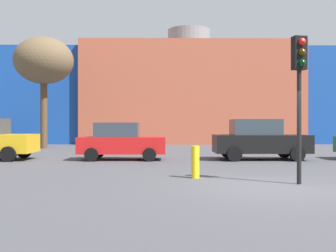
% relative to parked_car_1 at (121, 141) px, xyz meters
% --- Properties ---
extents(ground_plane, '(200.00, 200.00, 0.00)m').
position_rel_parked_car_1_xyz_m(ground_plane, '(4.68, -8.04, -0.84)').
color(ground_plane, '#47474C').
extents(building_backdrop, '(34.56, 11.42, 10.61)m').
position_rel_parked_car_1_xyz_m(building_backdrop, '(4.34, 19.42, 3.42)').
color(building_backdrop, '#B2563D').
rests_on(building_backdrop, ground_plane).
extents(parked_car_1, '(3.92, 1.93, 1.70)m').
position_rel_parked_car_1_xyz_m(parked_car_1, '(0.00, 0.00, 0.00)').
color(parked_car_1, red).
rests_on(parked_car_1, ground_plane).
extents(parked_car_2, '(4.28, 2.10, 1.85)m').
position_rel_parked_car_1_xyz_m(parked_car_2, '(6.34, 0.00, 0.08)').
color(parked_car_2, black).
rests_on(parked_car_2, ground_plane).
extents(traffic_light_island, '(0.40, 0.39, 3.98)m').
position_rel_parked_car_1_xyz_m(traffic_light_island, '(5.61, -7.48, 2.08)').
color(traffic_light_island, black).
rests_on(traffic_light_island, ground_plane).
extents(bare_tree_0, '(3.99, 3.99, 7.57)m').
position_rel_parked_car_1_xyz_m(bare_tree_0, '(-6.22, 8.84, 5.06)').
color(bare_tree_0, brown).
rests_on(bare_tree_0, ground_plane).
extents(bollard_yellow_0, '(0.24, 0.24, 0.97)m').
position_rel_parked_car_1_xyz_m(bollard_yellow_0, '(2.90, -6.23, -0.36)').
color(bollard_yellow_0, yellow).
rests_on(bollard_yellow_0, ground_plane).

